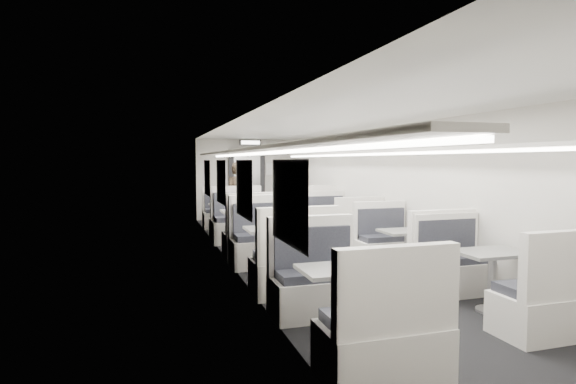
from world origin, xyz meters
TOP-DOWN VIEW (x-y plane):
  - room at (0.00, 0.00)m, footprint 3.24×12.24m
  - booth_left_a at (-1.00, 3.60)m, footprint 0.99×2.01m
  - booth_left_b at (-1.00, 1.29)m, footprint 1.11×2.25m
  - booth_left_c at (-1.00, -0.98)m, footprint 1.08×2.20m
  - booth_left_d at (-1.00, -3.43)m, footprint 1.03×2.09m
  - booth_right_a at (1.00, 3.72)m, footprint 1.08×2.18m
  - booth_right_b at (1.00, 1.26)m, footprint 0.99×2.00m
  - booth_right_c at (1.00, -1.34)m, footprint 0.97×1.97m
  - booth_right_d at (1.00, -3.14)m, footprint 1.01×2.05m
  - passenger at (-0.81, 2.93)m, footprint 0.66×0.46m
  - window_a at (-1.49, 3.40)m, footprint 0.02×1.18m
  - window_b at (-1.49, 1.20)m, footprint 0.02×1.18m
  - window_c at (-1.49, -1.00)m, footprint 0.02×1.18m
  - window_d at (-1.49, -3.20)m, footprint 0.02×1.18m
  - luggage_rack_left at (-1.24, -0.30)m, footprint 0.46×10.40m
  - luggage_rack_right at (1.24, -0.30)m, footprint 0.46×10.40m
  - vestibule_door at (0.00, 5.93)m, footprint 1.10×0.13m
  - exit_sign at (0.00, 5.44)m, footprint 0.62×0.12m
  - wall_notice at (0.75, 5.92)m, footprint 0.32×0.02m

SIDE VIEW (x-z plane):
  - booth_right_c at x=1.00m, z-range -0.17..0.88m
  - booth_right_b at x=1.00m, z-range -0.18..0.89m
  - booth_left_a at x=-1.00m, z-range -0.18..0.90m
  - booth_right_d at x=1.00m, z-range -0.18..0.91m
  - booth_left_d at x=-1.00m, z-range -0.19..0.93m
  - booth_right_a at x=1.00m, z-range -0.19..0.97m
  - booth_left_c at x=-1.00m, z-range -0.19..0.98m
  - booth_left_b at x=-1.00m, z-range -0.20..1.01m
  - passenger at x=-0.81m, z-range 0.00..1.74m
  - vestibule_door at x=0.00m, z-range -0.01..2.09m
  - room at x=0.00m, z-range -0.12..2.52m
  - window_a at x=-1.49m, z-range 0.93..1.77m
  - window_b at x=-1.49m, z-range 0.93..1.77m
  - window_c at x=-1.49m, z-range 0.93..1.77m
  - window_d at x=-1.49m, z-range 0.93..1.77m
  - wall_notice at x=0.75m, z-range 1.30..1.70m
  - luggage_rack_left at x=-1.24m, z-range 1.87..1.96m
  - luggage_rack_right at x=1.24m, z-range 1.87..1.96m
  - exit_sign at x=0.00m, z-range 2.20..2.36m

